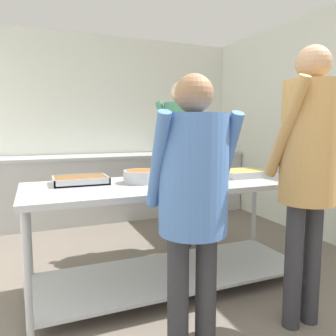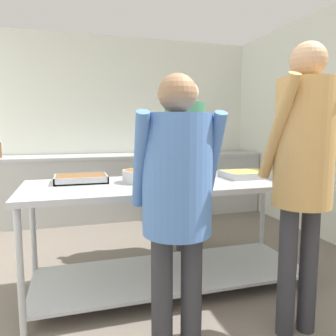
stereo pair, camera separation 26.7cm
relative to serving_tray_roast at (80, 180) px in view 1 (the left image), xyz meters
The scene contains 12 objects.
wall_rear 2.58m from the serving_tray_roast, 73.41° to the left, with size 4.11×0.06×2.65m.
wall_right 2.81m from the serving_tray_roast, ahead, with size 0.06×4.20×2.65m.
back_counter 2.24m from the serving_tray_roast, 70.65° to the left, with size 3.95×0.65×0.91m.
serving_counter 0.78m from the serving_tray_roast, 16.41° to the right, with size 2.25×0.85×0.87m.
serving_tray_roast is the anchor object (origin of this frame).
sauce_pan 0.47m from the serving_tray_roast, 17.28° to the right, with size 0.42×0.28×0.10m.
plate_stack 0.81m from the serving_tray_roast, ahead, with size 0.22×0.22×0.04m.
broccoli_bowl 1.05m from the serving_tray_roast, ahead, with size 0.20×0.20×0.10m.
serving_tray_vegetables 1.39m from the serving_tray_roast, ahead, with size 0.40×0.33×0.05m.
guest_serving_left 1.08m from the serving_tray_roast, 63.37° to the right, with size 0.49×0.38×1.58m.
guest_serving_right 1.63m from the serving_tray_roast, 38.32° to the right, with size 0.44×0.35×1.79m.
cook_behind_counter 1.26m from the serving_tray_roast, 27.27° to the left, with size 0.50×0.42×1.76m.
Camera 1 is at (-1.05, -0.92, 1.30)m, focal length 35.00 mm.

